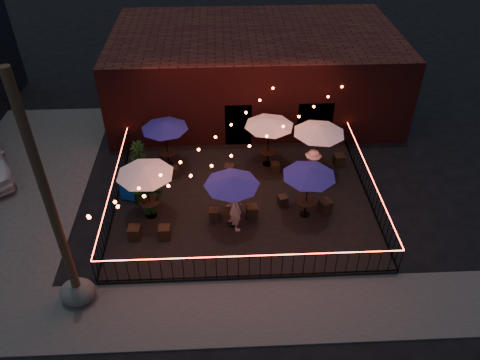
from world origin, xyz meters
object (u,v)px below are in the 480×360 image
object	(u,v)px
cafe_table_0	(145,171)
boulder	(78,292)
cafe_table_4	(309,173)
cafe_table_5	(319,130)
utility_pole	(50,207)
cooler	(129,189)
cafe_table_3	(269,123)
cafe_table_2	(232,182)
cafe_table_1	(165,126)

from	to	relation	value
cafe_table_0	boulder	bearing A→B (deg)	-116.78
cafe_table_4	boulder	world-z (taller)	cafe_table_4
cafe_table_0	cafe_table_5	size ratio (longest dim) A/B	1.07
utility_pole	cooler	world-z (taller)	utility_pole
cafe_table_3	boulder	bearing A→B (deg)	-133.90
cafe_table_5	cooler	distance (m)	7.94
cafe_table_2	cafe_table_5	size ratio (longest dim) A/B	0.86
utility_pole	cafe_table_1	world-z (taller)	utility_pole
cooler	boulder	size ratio (longest dim) A/B	0.85
cafe_table_2	cafe_table_3	world-z (taller)	cafe_table_3
cafe_table_4	cafe_table_2	bearing A→B (deg)	-171.98
utility_pole	cafe_table_5	distance (m)	10.73
cafe_table_1	boulder	size ratio (longest dim) A/B	2.20
cafe_table_0	boulder	distance (m)	4.62
boulder	utility_pole	bearing A→B (deg)	-48.58
utility_pole	cafe_table_3	world-z (taller)	utility_pole
cafe_table_1	cafe_table_3	bearing A→B (deg)	-1.90
cafe_table_4	boulder	bearing A→B (deg)	-155.45
cafe_table_2	cafe_table_4	world-z (taller)	cafe_table_2
cafe_table_3	cafe_table_5	xyz separation A→B (m)	(1.94, -0.72, 0.05)
utility_pole	cafe_table_5	size ratio (longest dim) A/B	3.14
cafe_table_1	cafe_table_3	world-z (taller)	cafe_table_3
cafe_table_1	cafe_table_0	bearing A→B (deg)	-97.37
cafe_table_1	cafe_table_4	distance (m)	6.48
cafe_table_0	cafe_table_3	size ratio (longest dim) A/B	1.15
utility_pole	cafe_table_2	xyz separation A→B (m)	(4.93, 3.21, -1.84)
cafe_table_5	boulder	xyz separation A→B (m)	(-8.60, -6.19, -1.90)
cafe_table_2	boulder	size ratio (longest dim) A/B	2.19
cafe_table_3	boulder	size ratio (longest dim) A/B	2.34
cafe_table_1	cafe_table_2	world-z (taller)	cafe_table_2
cafe_table_1	cafe_table_4	size ratio (longest dim) A/B	0.89
cafe_table_2	cafe_table_5	bearing A→B (deg)	39.95
cafe_table_2	cafe_table_3	bearing A→B (deg)	65.97
cafe_table_5	cooler	xyz separation A→B (m)	(-7.65, -1.26, -1.71)
utility_pole	cafe_table_4	bearing A→B (deg)	25.01
boulder	cafe_table_3	bearing A→B (deg)	46.10
cooler	boulder	world-z (taller)	cooler
utility_pole	cooler	xyz separation A→B (m)	(0.90, 4.98, -3.42)
utility_pole	cafe_table_3	bearing A→B (deg)	46.52
cafe_table_1	cafe_table_4	xyz separation A→B (m)	(5.45, -3.51, -0.00)
cafe_table_0	boulder	xyz separation A→B (m)	(-1.90, -3.77, -1.87)
cafe_table_2	cooler	xyz separation A→B (m)	(-4.03, 1.77, -1.58)
cafe_table_5	boulder	size ratio (longest dim) A/B	2.54
cafe_table_1	utility_pole	bearing A→B (deg)	-107.79
cafe_table_4	cooler	distance (m)	7.14
utility_pole	cafe_table_2	world-z (taller)	utility_pole
cafe_table_5	cafe_table_1	bearing A→B (deg)	172.12
boulder	cafe_table_2	bearing A→B (deg)	32.38
cafe_table_1	cafe_table_2	size ratio (longest dim) A/B	1.01
cafe_table_1	boulder	distance (m)	7.64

